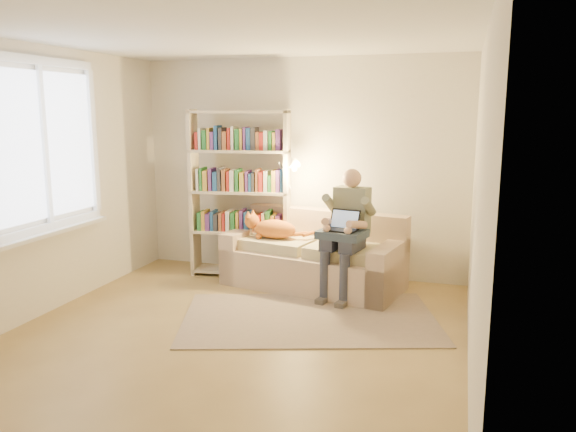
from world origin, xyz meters
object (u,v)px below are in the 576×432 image
(laptop, at_px, (340,225))
(bookshelf, at_px, (240,185))
(person, at_px, (347,225))
(cat, at_px, (272,228))
(sofa, at_px, (315,260))

(laptop, height_order, bookshelf, bookshelf)
(bookshelf, bearing_deg, person, -23.96)
(person, xyz_separation_m, cat, (-0.91, 0.20, -0.13))
(cat, distance_m, bookshelf, 0.68)
(sofa, height_order, laptop, laptop)
(bookshelf, bearing_deg, laptop, -28.60)
(person, xyz_separation_m, laptop, (-0.06, -0.10, 0.02))
(sofa, xyz_separation_m, laptop, (0.36, -0.34, 0.50))
(person, distance_m, laptop, 0.12)
(cat, bearing_deg, person, -1.47)
(sofa, xyz_separation_m, bookshelf, (-0.97, 0.16, 0.80))
(laptop, xyz_separation_m, bookshelf, (-1.32, 0.49, 0.30))
(person, distance_m, cat, 0.94)
(cat, relative_size, laptop, 2.08)
(cat, xyz_separation_m, laptop, (0.86, -0.30, 0.15))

